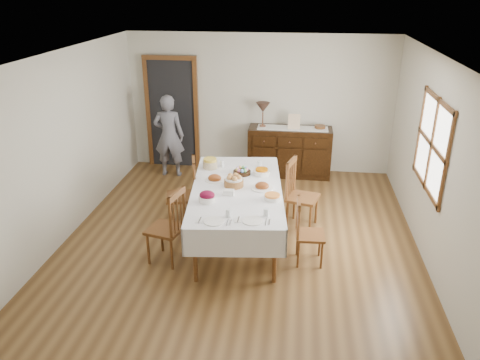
# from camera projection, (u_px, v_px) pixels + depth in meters

# --- Properties ---
(ground) EXTENTS (6.00, 6.00, 0.00)m
(ground) POSITION_uv_depth(u_px,v_px,m) (239.00, 244.00, 6.64)
(ground) COLOR brown
(room_shell) EXTENTS (5.02, 6.02, 2.65)m
(room_shell) POSITION_uv_depth(u_px,v_px,m) (232.00, 124.00, 6.40)
(room_shell) COLOR white
(room_shell) RESTS_ON ground
(dining_table) EXTENTS (1.48, 2.53, 0.83)m
(dining_table) POSITION_uv_depth(u_px,v_px,m) (237.00, 194.00, 6.47)
(dining_table) COLOR white
(dining_table) RESTS_ON ground
(chair_left_near) EXTENTS (0.52, 0.52, 1.03)m
(chair_left_near) POSITION_uv_depth(u_px,v_px,m) (169.00, 226.00, 6.06)
(chair_left_near) COLOR #5B3417
(chair_left_near) RESTS_ON ground
(chair_left_far) EXTENTS (0.54, 0.54, 1.07)m
(chair_left_far) POSITION_uv_depth(u_px,v_px,m) (185.00, 192.00, 6.97)
(chair_left_far) COLOR #5B3417
(chair_left_far) RESTS_ON ground
(chair_right_near) EXTENTS (0.39, 0.39, 0.89)m
(chair_right_near) POSITION_uv_depth(u_px,v_px,m) (307.00, 231.00, 6.06)
(chair_right_near) COLOR #5B3417
(chair_right_near) RESTS_ON ground
(chair_right_far) EXTENTS (0.54, 0.54, 1.05)m
(chair_right_far) POSITION_uv_depth(u_px,v_px,m) (299.00, 193.00, 6.96)
(chair_right_far) COLOR #5B3417
(chair_right_far) RESTS_ON ground
(sideboard) EXTENTS (1.55, 0.56, 0.93)m
(sideboard) POSITION_uv_depth(u_px,v_px,m) (289.00, 152.00, 8.87)
(sideboard) COLOR black
(sideboard) RESTS_ON ground
(person) EXTENTS (0.53, 0.35, 1.66)m
(person) POSITION_uv_depth(u_px,v_px,m) (169.00, 133.00, 8.72)
(person) COLOR slate
(person) RESTS_ON ground
(bread_basket) EXTENTS (0.27, 0.27, 0.18)m
(bread_basket) POSITION_uv_depth(u_px,v_px,m) (234.00, 181.00, 6.45)
(bread_basket) COLOR brown
(bread_basket) RESTS_ON dining_table
(egg_basket) EXTENTS (0.26, 0.26, 0.11)m
(egg_basket) POSITION_uv_depth(u_px,v_px,m) (242.00, 172.00, 6.87)
(egg_basket) COLOR black
(egg_basket) RESTS_ON dining_table
(ham_platter_a) EXTENTS (0.27, 0.27, 0.11)m
(ham_platter_a) POSITION_uv_depth(u_px,v_px,m) (215.00, 179.00, 6.64)
(ham_platter_a) COLOR white
(ham_platter_a) RESTS_ON dining_table
(ham_platter_b) EXTENTS (0.31, 0.31, 0.11)m
(ham_platter_b) POSITION_uv_depth(u_px,v_px,m) (262.00, 187.00, 6.39)
(ham_platter_b) COLOR white
(ham_platter_b) RESTS_ON dining_table
(beet_bowl) EXTENTS (0.22, 0.22, 0.15)m
(beet_bowl) POSITION_uv_depth(u_px,v_px,m) (207.00, 197.00, 5.99)
(beet_bowl) COLOR white
(beet_bowl) RESTS_ON dining_table
(carrot_bowl) EXTENTS (0.25, 0.25, 0.10)m
(carrot_bowl) POSITION_uv_depth(u_px,v_px,m) (262.00, 172.00, 6.84)
(carrot_bowl) COLOR white
(carrot_bowl) RESTS_ON dining_table
(pineapple_bowl) EXTENTS (0.22, 0.22, 0.15)m
(pineapple_bowl) POSITION_uv_depth(u_px,v_px,m) (210.00, 163.00, 7.08)
(pineapple_bowl) COLOR tan
(pineapple_bowl) RESTS_ON dining_table
(casserole_dish) EXTENTS (0.21, 0.21, 0.08)m
(casserole_dish) POSITION_uv_depth(u_px,v_px,m) (272.00, 197.00, 6.06)
(casserole_dish) COLOR white
(casserole_dish) RESTS_ON dining_table
(butter_dish) EXTENTS (0.15, 0.10, 0.07)m
(butter_dish) POSITION_uv_depth(u_px,v_px,m) (229.00, 192.00, 6.20)
(butter_dish) COLOR white
(butter_dish) RESTS_ON dining_table
(setting_left) EXTENTS (0.43, 0.31, 0.10)m
(setting_left) POSITION_uv_depth(u_px,v_px,m) (218.00, 218.00, 5.55)
(setting_left) COLOR white
(setting_left) RESTS_ON dining_table
(setting_right) EXTENTS (0.43, 0.31, 0.10)m
(setting_right) POSITION_uv_depth(u_px,v_px,m) (257.00, 218.00, 5.56)
(setting_right) COLOR white
(setting_right) RESTS_ON dining_table
(glass_far_a) EXTENTS (0.06, 0.06, 0.10)m
(glass_far_a) POSITION_uv_depth(u_px,v_px,m) (222.00, 164.00, 7.13)
(glass_far_a) COLOR white
(glass_far_a) RESTS_ON dining_table
(glass_far_b) EXTENTS (0.06, 0.06, 0.10)m
(glass_far_b) POSITION_uv_depth(u_px,v_px,m) (259.00, 164.00, 7.13)
(glass_far_b) COLOR white
(glass_far_b) RESTS_ON dining_table
(runner) EXTENTS (1.30, 0.35, 0.01)m
(runner) POSITION_uv_depth(u_px,v_px,m) (293.00, 128.00, 8.67)
(runner) COLOR white
(runner) RESTS_ON sideboard
(table_lamp) EXTENTS (0.26, 0.26, 0.46)m
(table_lamp) POSITION_uv_depth(u_px,v_px,m) (263.00, 108.00, 8.63)
(table_lamp) COLOR brown
(table_lamp) RESTS_ON sideboard
(picture_frame) EXTENTS (0.22, 0.08, 0.28)m
(picture_frame) POSITION_uv_depth(u_px,v_px,m) (294.00, 122.00, 8.58)
(picture_frame) COLOR beige
(picture_frame) RESTS_ON sideboard
(deco_bowl) EXTENTS (0.20, 0.20, 0.06)m
(deco_bowl) POSITION_uv_depth(u_px,v_px,m) (320.00, 127.00, 8.65)
(deco_bowl) COLOR #5B3417
(deco_bowl) RESTS_ON sideboard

